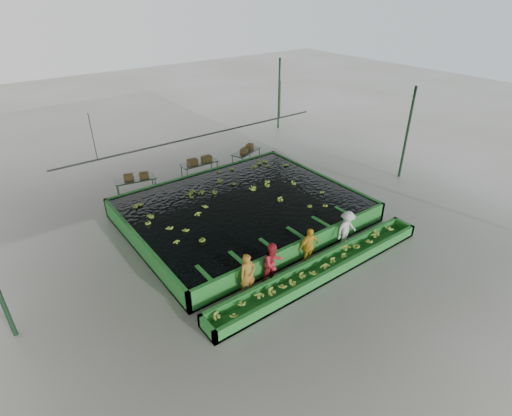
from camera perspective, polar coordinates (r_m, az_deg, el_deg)
ground at (r=17.48m, az=0.98°, el=-3.50°), size 80.00×80.00×0.00m
shed_roof at (r=15.34m, az=1.15°, el=12.36°), size 20.00×22.00×0.04m
shed_posts at (r=16.25m, az=1.06°, el=3.91°), size 20.00×22.00×5.00m
flotation_tank at (r=18.27m, az=-1.88°, el=-0.26°), size 10.00×8.00×0.90m
tank_water at (r=18.08m, az=-1.90°, el=0.84°), size 9.70×7.70×0.00m
sorting_trough at (r=15.18m, az=9.42°, el=-8.60°), size 10.00×1.00×0.50m
cableway_rail at (r=19.94m, az=-7.89°, el=10.15°), size 0.08×0.08×14.00m
rail_hanger_left at (r=17.90m, az=-22.28°, el=9.35°), size 0.04×0.04×2.00m
rail_hanger_right at (r=22.38m, az=3.47°, el=15.18°), size 0.04×0.04×2.00m
worker_a at (r=13.81m, az=-1.18°, el=-9.55°), size 0.63×0.45×1.64m
worker_b at (r=14.34m, az=2.43°, el=-7.87°), size 0.81×0.63×1.65m
worker_c at (r=15.31m, az=7.53°, el=-5.51°), size 0.94×0.39×1.59m
worker_d at (r=16.66m, az=12.84°, el=-2.91°), size 1.04×0.61×1.59m
packing_table_left at (r=21.22m, az=-16.73°, el=2.91°), size 2.14×1.18×0.92m
packing_table_mid at (r=22.41m, az=-8.05°, el=5.38°), size 2.07×0.89×0.93m
packing_table_right at (r=23.83m, az=-1.41°, el=7.14°), size 2.13×1.41×0.90m
box_stack_left at (r=21.03m, az=-16.67°, el=4.07°), size 1.26×0.74×0.26m
box_stack_mid at (r=22.16m, az=-8.04°, el=6.41°), size 1.40×0.47×0.30m
box_stack_right at (r=23.73m, az=-1.31°, el=8.21°), size 1.23×0.90×0.26m
floating_bananas at (r=18.67m, az=-3.31°, el=1.78°), size 9.16×6.24×0.12m
trough_bananas at (r=15.09m, az=9.46°, el=-8.15°), size 8.64×0.58×0.12m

